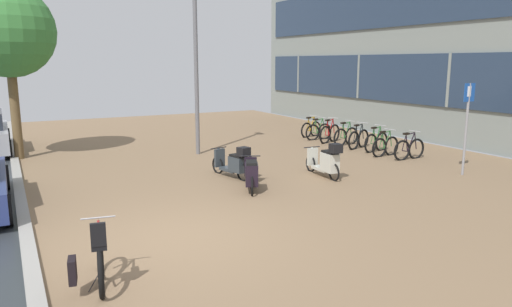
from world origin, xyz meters
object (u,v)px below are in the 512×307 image
at_px(bicycle_foreground, 98,261).
at_px(bicycle_rack_03, 359,139).
at_px(scooter_far, 234,163).
at_px(bicycle_rack_02, 376,142).
at_px(parking_sign, 467,119).
at_px(bicycle_rack_00, 409,149).
at_px(scooter_near, 251,174).
at_px(bicycle_rack_07, 311,129).
at_px(bicycle_rack_01, 385,146).
at_px(lamp_post, 196,49).
at_px(scooter_mid, 327,161).
at_px(street_tree, 8,32).
at_px(bicycle_rack_04, 346,136).
at_px(bicycle_rack_05, 330,134).
at_px(bicycle_rack_06, 319,132).

distance_m(bicycle_foreground, bicycle_rack_03, 12.53).
bearing_deg(scooter_far, bicycle_rack_03, 18.50).
xyz_separation_m(bicycle_rack_02, parking_sign, (-0.29, -3.89, 1.24)).
distance_m(bicycle_rack_00, scooter_near, 6.40).
relative_size(bicycle_rack_00, bicycle_rack_07, 1.09).
bearing_deg(bicycle_foreground, bicycle_rack_02, 30.13).
distance_m(bicycle_rack_01, lamp_post, 7.15).
bearing_deg(bicycle_rack_02, lamp_post, 156.23).
bearing_deg(scooter_far, scooter_near, -97.19).
xyz_separation_m(bicycle_foreground, bicycle_rack_00, (10.59, 4.58, -0.05)).
bearing_deg(lamp_post, bicycle_rack_07, 13.71).
height_order(bicycle_rack_01, bicycle_rack_03, bicycle_rack_03).
xyz_separation_m(scooter_mid, scooter_far, (-2.26, 1.13, -0.03)).
xyz_separation_m(lamp_post, street_tree, (-5.50, 1.99, 0.51)).
distance_m(lamp_post, street_tree, 5.87).
xyz_separation_m(bicycle_rack_02, lamp_post, (-5.75, 2.53, 3.21)).
height_order(bicycle_rack_02, bicycle_rack_04, bicycle_rack_02).
height_order(bicycle_foreground, street_tree, street_tree).
bearing_deg(bicycle_rack_05, scooter_mid, -127.35).
height_order(scooter_near, street_tree, street_tree).
height_order(bicycle_rack_03, bicycle_rack_06, bicycle_rack_03).
bearing_deg(parking_sign, bicycle_rack_03, 88.20).
distance_m(bicycle_rack_00, bicycle_rack_02, 1.56).
height_order(bicycle_rack_00, street_tree, street_tree).
bearing_deg(scooter_far, bicycle_rack_04, 24.81).
xyz_separation_m(bicycle_rack_02, bicycle_rack_07, (-0.11, 3.91, -0.01)).
bearing_deg(lamp_post, bicycle_rack_01, -31.27).
bearing_deg(bicycle_rack_04, lamp_post, 170.25).
distance_m(bicycle_rack_02, bicycle_rack_06, 3.14).
bearing_deg(lamp_post, street_tree, 160.12).
relative_size(bicycle_rack_04, scooter_near, 0.83).
relative_size(bicycle_rack_04, bicycle_rack_05, 0.99).
height_order(bicycle_rack_00, bicycle_rack_03, bicycle_rack_03).
bearing_deg(scooter_mid, street_tree, 136.95).
xyz_separation_m(bicycle_rack_03, bicycle_rack_05, (-0.14, 1.56, 0.01)).
relative_size(bicycle_rack_07, parking_sign, 0.48).
relative_size(bicycle_rack_04, scooter_far, 0.79).
distance_m(bicycle_rack_06, parking_sign, 7.13).
relative_size(scooter_near, scooter_mid, 0.91).
relative_size(bicycle_rack_06, street_tree, 0.23).
bearing_deg(bicycle_rack_00, scooter_near, -170.85).
height_order(bicycle_rack_00, scooter_far, bicycle_rack_00).
height_order(bicycle_rack_01, scooter_far, scooter_far).
distance_m(bicycle_rack_03, bicycle_rack_05, 1.57).
distance_m(bicycle_rack_05, lamp_post, 6.33).
xyz_separation_m(bicycle_rack_05, parking_sign, (-0.00, -6.24, 1.23)).
distance_m(bicycle_rack_05, scooter_mid, 5.92).
bearing_deg(street_tree, bicycle_rack_02, -21.89).
bearing_deg(bicycle_rack_01, bicycle_foreground, -152.47).
relative_size(bicycle_foreground, street_tree, 0.25).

